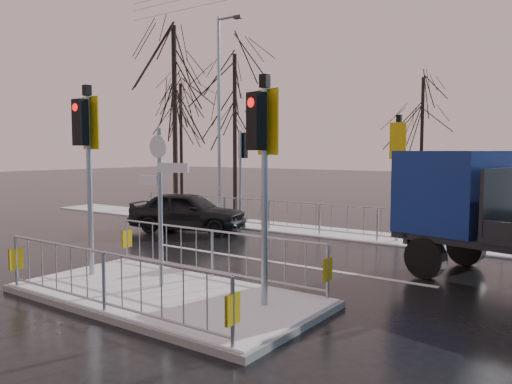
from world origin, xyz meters
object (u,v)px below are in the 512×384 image
Objects in this scene: car_far_lane at (188,212)px; street_lamp_left at (220,109)px; traffic_island at (165,278)px; flatbed_truck at (490,212)px.

car_far_lane is 5.28m from street_lamp_left.
flatbed_truck is (4.69, 5.10, 1.09)m from traffic_island.
car_far_lane is 0.64× the size of flatbed_truck.
flatbed_truck is (9.77, -0.97, 0.79)m from car_far_lane.
street_lamp_left is at bearing 158.43° from flatbed_truck.
car_far_lane is at bearing 129.96° from traffic_island.
car_far_lane is 0.50× the size of street_lamp_left.
traffic_island is 12.17m from street_lamp_left.
traffic_island reaches higher than car_far_lane.
street_lamp_left is at bearing 3.45° from car_far_lane.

